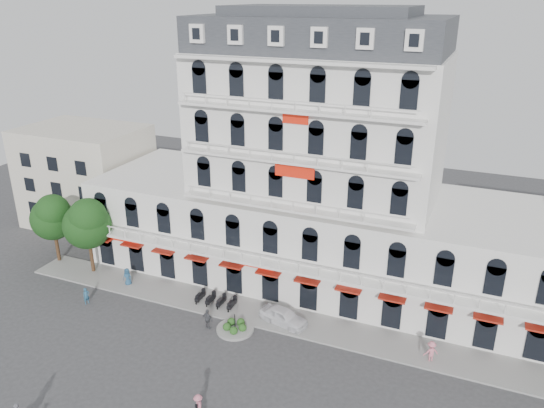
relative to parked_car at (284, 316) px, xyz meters
The scene contains 14 objects.
ground 8.54m from the parked_car, 93.00° to the right, with size 120.00×120.00×0.00m, color #38383A.
sidewalk 0.95m from the parked_car, 131.63° to the left, with size 53.00×4.00×0.16m, color gray.
main_building 13.24m from the parked_car, 92.68° to the left, with size 45.00×15.00×25.80m.
flank_building_west 32.97m from the parked_car, 159.31° to the left, with size 14.00×10.00×12.00m, color beige.
traffic_island 4.29m from the parked_car, 144.06° to the right, with size 3.20×3.20×1.60m.
parked_scooter_row 6.84m from the parked_car, behind, with size 4.40×1.80×1.10m, color black, non-canonical shape.
tree_west_outer 26.83m from the parked_car, behind, with size 4.50×4.48×7.76m.
tree_west_inner 21.98m from the parked_car, behind, with size 4.76×4.76×8.25m.
parked_car is the anchor object (origin of this frame).
rider_center 12.72m from the parked_car, 94.90° to the right, with size 1.19×1.42×2.15m.
pedestrian_left 16.51m from the parked_car, behind, with size 0.90×0.59×1.85m, color navy.
pedestrian_mid 6.53m from the parked_car, 151.45° to the right, with size 1.09×0.45×1.85m, color #4C4E53.
pedestrian_right 12.42m from the parked_car, ahead, with size 1.19×0.68×1.84m, color #DA7386.
pedestrian_far 18.41m from the parked_car, 167.45° to the right, with size 0.59×0.38×1.61m, color #2A5B7E.
Camera 1 is at (14.56, -27.83, 26.68)m, focal length 35.00 mm.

